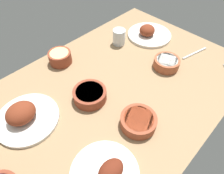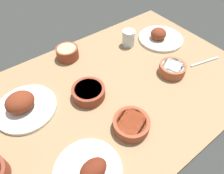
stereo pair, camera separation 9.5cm
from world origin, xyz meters
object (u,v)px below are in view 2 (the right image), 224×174
at_px(plate_near_viewer, 89,171).
at_px(bowl_pasta, 89,92).
at_px(water_tumbler, 129,38).
at_px(fork_loose, 205,62).
at_px(bowl_potatoes, 67,52).
at_px(bowl_sauce, 131,124).
at_px(plate_far_side, 23,105).
at_px(plate_center_main, 160,37).
at_px(bowl_cream, 172,69).

distance_m(plate_near_viewer, bowl_pasta, 0.35).
relative_size(water_tumbler, fork_loose, 0.50).
distance_m(bowl_potatoes, bowl_sauce, 0.55).
height_order(plate_far_side, water_tumbler, plate_far_side).
bearing_deg(fork_loose, plate_center_main, 112.65).
relative_size(plate_center_main, bowl_pasta, 1.76).
distance_m(bowl_pasta, fork_loose, 0.66).
xyz_separation_m(plate_far_side, water_tumbler, (0.67, 0.09, 0.02)).
xyz_separation_m(bowl_cream, fork_loose, (0.21, -0.06, -0.02)).
xyz_separation_m(plate_center_main, bowl_pasta, (-0.59, -0.12, 0.01)).
distance_m(plate_center_main, fork_loose, 0.30).
height_order(plate_near_viewer, fork_loose, plate_near_viewer).
height_order(plate_center_main, bowl_pasta, plate_center_main).
xyz_separation_m(plate_near_viewer, fork_loose, (0.82, 0.12, -0.01)).
relative_size(plate_far_side, bowl_cream, 1.97).
bearing_deg(plate_far_side, bowl_potatoes, 31.51).
bearing_deg(water_tumbler, bowl_potatoes, 162.50).
height_order(bowl_pasta, fork_loose, bowl_pasta).
xyz_separation_m(plate_far_side, bowl_pasta, (0.27, -0.11, -0.00)).
height_order(plate_near_viewer, water_tumbler, water_tumbler).
height_order(bowl_cream, water_tumbler, water_tumbler).
bearing_deg(plate_center_main, water_tumbler, 156.41).
bearing_deg(bowl_potatoes, bowl_cream, -49.41).
relative_size(plate_near_viewer, fork_loose, 1.33).
height_order(plate_far_side, bowl_pasta, plate_far_side).
height_order(bowl_sauce, fork_loose, bowl_sauce).
relative_size(plate_near_viewer, bowl_cream, 1.80).
relative_size(plate_far_side, plate_near_viewer, 1.09).
height_order(bowl_pasta, bowl_potatoes, bowl_potatoes).
distance_m(plate_center_main, bowl_pasta, 0.60).
height_order(bowl_cream, fork_loose, bowl_cream).
height_order(plate_center_main, bowl_cream, plate_center_main).
distance_m(plate_near_viewer, bowl_cream, 0.64).
bearing_deg(bowl_potatoes, plate_far_side, -148.49).
height_order(plate_near_viewer, bowl_sauce, plate_near_viewer).
bearing_deg(bowl_sauce, plate_center_main, 33.79).
distance_m(water_tumbler, fork_loose, 0.44).
bearing_deg(plate_center_main, bowl_potatoes, 160.33).
relative_size(bowl_sauce, water_tumbler, 1.64).
bearing_deg(plate_center_main, bowl_cream, -123.85).
relative_size(plate_near_viewer, bowl_sauce, 1.62).
bearing_deg(plate_near_viewer, bowl_sauce, 12.33).
distance_m(plate_far_side, plate_near_viewer, 0.41).
bearing_deg(bowl_sauce, plate_near_viewer, -167.67).
bearing_deg(plate_near_viewer, plate_center_main, 28.05).
xyz_separation_m(plate_far_side, bowl_cream, (0.69, -0.23, -0.00)).
xyz_separation_m(plate_far_side, bowl_sauce, (0.31, -0.35, -0.00)).
height_order(plate_far_side, plate_near_viewer, plate_far_side).
distance_m(bowl_potatoes, fork_loose, 0.75).
bearing_deg(plate_far_side, bowl_pasta, -21.47).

